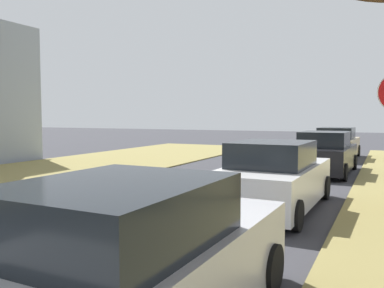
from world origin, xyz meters
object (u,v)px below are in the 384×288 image
at_px(parked_sedan_silver, 129,268).
at_px(parked_sedan_white, 274,178).
at_px(parked_sedan_black, 325,154).
at_px(parked_sedan_tan, 337,144).

bearing_deg(parked_sedan_silver, parked_sedan_white, 91.59).
height_order(parked_sedan_silver, parked_sedan_black, same).
bearing_deg(parked_sedan_black, parked_sedan_silver, -90.36).
relative_size(parked_sedan_white, parked_sedan_tan, 1.00).
bearing_deg(parked_sedan_silver, parked_sedan_black, 89.64).
bearing_deg(parked_sedan_tan, parked_sedan_white, -90.22).
bearing_deg(parked_sedan_tan, parked_sedan_silver, -89.62).
distance_m(parked_sedan_silver, parked_sedan_tan, 18.51).
bearing_deg(parked_sedan_black, parked_sedan_white, -92.18).
xyz_separation_m(parked_sedan_silver, parked_sedan_tan, (-0.12, 18.51, 0.00)).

